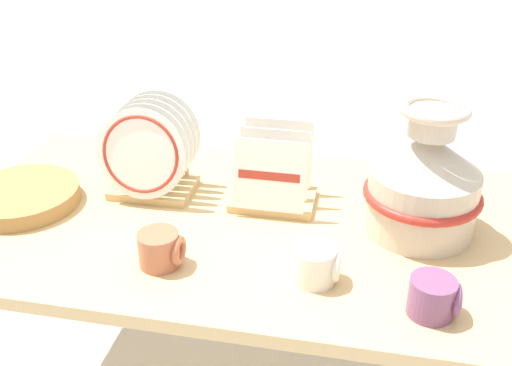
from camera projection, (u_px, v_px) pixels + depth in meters
The scene contains 8 objects.
display_table at pixel (256, 240), 1.59m from camera, with size 1.58×0.84×0.63m.
ceramic_vase at pixel (424, 181), 1.46m from camera, with size 0.29×0.29×0.34m.
dish_rack_round_plates at pixel (150, 156), 1.64m from camera, with size 0.25×0.19×0.27m.
dish_rack_square_plates at pixel (274, 182), 1.61m from camera, with size 0.22×0.18×0.21m.
wicker_charger_stack at pixel (22, 196), 1.63m from camera, with size 0.31×0.31×0.04m.
mug_terracotta_glaze at pixel (161, 249), 1.37m from camera, with size 0.10×0.10×0.08m.
mug_cream_glaze at pixel (317, 265), 1.32m from camera, with size 0.10×0.10×0.08m.
mug_plum_glaze at pixel (434, 297), 1.22m from camera, with size 0.10×0.10×0.08m.
Camera 1 is at (0.26, -1.30, 1.46)m, focal length 42.00 mm.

